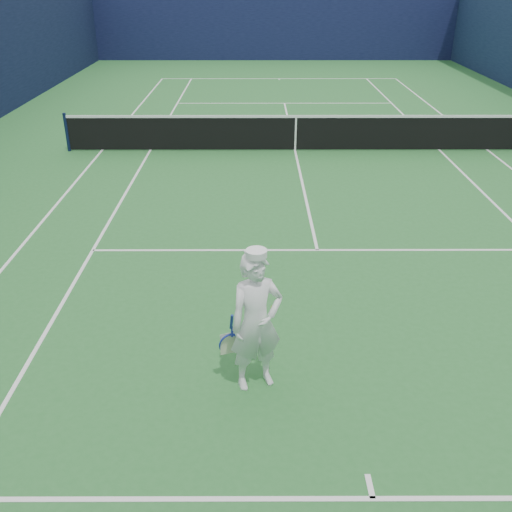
{
  "coord_description": "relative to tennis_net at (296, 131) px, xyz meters",
  "views": [
    {
      "loc": [
        -1.15,
        -15.76,
        4.61
      ],
      "look_at": [
        -1.13,
        -8.63,
        1.01
      ],
      "focal_mm": 40.0,
      "sensor_mm": 36.0,
      "label": 1
    }
  ],
  "objects": [
    {
      "name": "tennis_net",
      "position": [
        0.0,
        0.0,
        0.0
      ],
      "size": [
        12.88,
        0.09,
        1.07
      ],
      "color": "#141E4C",
      "rests_on": "ground"
    },
    {
      "name": "court_markings",
      "position": [
        0.0,
        0.0,
        -0.55
      ],
      "size": [
        11.03,
        23.83,
        0.01
      ],
      "color": "white",
      "rests_on": "ground"
    },
    {
      "name": "tennis_player",
      "position": [
        -1.13,
        -10.13,
        0.34
      ],
      "size": [
        0.87,
        0.63,
        1.84
      ],
      "rotation": [
        0.0,
        0.0,
        0.37
      ],
      "color": "white",
      "rests_on": "ground"
    },
    {
      "name": "windscreen_fence",
      "position": [
        0.0,
        0.0,
        1.45
      ],
      "size": [
        20.12,
        36.12,
        4.0
      ],
      "color": "#0F1437",
      "rests_on": "ground"
    },
    {
      "name": "ground",
      "position": [
        0.0,
        0.0,
        -0.55
      ],
      "size": [
        80.0,
        80.0,
        0.0
      ],
      "primitive_type": "plane",
      "color": "#28692D",
      "rests_on": "ground"
    }
  ]
}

